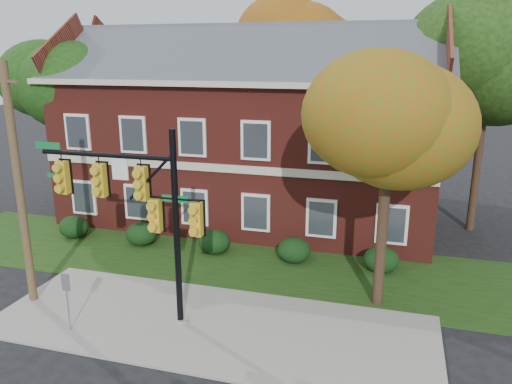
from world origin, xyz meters
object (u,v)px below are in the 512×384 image
(hedge_far_left, at_px, (74,227))
(hedge_left, at_px, (141,234))
(utility_pole, at_px, (19,187))
(sign_post, at_px, (67,293))
(tree_near_right, at_px, (398,110))
(apartment_building, at_px, (249,123))
(tree_far_rear, at_px, (306,45))
(hedge_right, at_px, (294,250))
(hedge_center, at_px, (214,242))
(hedge_far_right, at_px, (381,260))
(tree_left_rear, at_px, (66,86))
(traffic_signal, at_px, (142,205))
(tree_right_rear, at_px, (498,59))

(hedge_far_left, relative_size, hedge_left, 1.00)
(hedge_far_left, height_order, hedge_left, same)
(utility_pole, relative_size, sign_post, 4.18)
(tree_near_right, bearing_deg, utility_pole, -165.77)
(apartment_building, relative_size, tree_far_rear, 1.63)
(apartment_building, relative_size, sign_post, 9.64)
(hedge_right, bearing_deg, hedge_center, 180.00)
(hedge_far_right, height_order, tree_far_rear, tree_far_rear)
(hedge_far_right, xyz_separation_m, utility_pole, (-11.54, -5.82, 3.61))
(hedge_far_left, distance_m, hedge_left, 3.50)
(tree_near_right, relative_size, utility_pole, 1.05)
(hedge_right, xyz_separation_m, sign_post, (-5.57, -7.18, 0.80))
(hedge_far_right, height_order, tree_left_rear, tree_left_rear)
(tree_left_rear, bearing_deg, tree_far_rear, 38.97)
(tree_left_rear, relative_size, utility_pole, 1.09)
(hedge_left, distance_m, tree_left_rear, 9.69)
(sign_post, bearing_deg, hedge_right, 55.24)
(tree_left_rear, bearing_deg, apartment_building, 6.54)
(hedge_center, bearing_deg, traffic_signal, -91.23)
(traffic_signal, bearing_deg, hedge_far_left, 139.94)
(apartment_building, bearing_deg, hedge_far_right, -36.89)
(tree_near_right, bearing_deg, tree_far_rear, 110.27)
(apartment_building, bearing_deg, sign_post, -99.46)
(hedge_right, height_order, tree_far_rear, tree_far_rear)
(tree_left_rear, height_order, sign_post, tree_left_rear)
(apartment_building, distance_m, hedge_left, 7.73)
(tree_right_rear, bearing_deg, hedge_right, -141.98)
(hedge_center, height_order, tree_right_rear, tree_right_rear)
(hedge_left, xyz_separation_m, hedge_right, (7.00, 0.00, 0.00))
(apartment_building, height_order, hedge_center, apartment_building)
(tree_near_right, bearing_deg, hedge_left, 165.19)
(hedge_center, relative_size, tree_near_right, 0.16)
(hedge_center, height_order, utility_pole, utility_pole)
(hedge_far_left, height_order, utility_pole, utility_pole)
(tree_near_right, distance_m, tree_left_rear, 18.33)
(hedge_left, bearing_deg, tree_near_right, -14.81)
(tree_far_rear, xyz_separation_m, traffic_signal, (-1.47, -18.85, -4.96))
(hedge_far_left, xyz_separation_m, utility_pole, (2.46, -5.82, 3.61))
(hedge_far_right, distance_m, tree_near_right, 6.77)
(hedge_far_right, distance_m, tree_right_rear, 10.66)
(hedge_right, distance_m, tree_far_rear, 15.66)
(hedge_left, relative_size, tree_right_rear, 0.13)
(traffic_signal, xyz_separation_m, sign_post, (-1.95, -1.42, -2.56))
(hedge_far_left, height_order, hedge_far_right, same)
(hedge_left, distance_m, hedge_right, 7.00)
(apartment_building, bearing_deg, hedge_far_left, -143.11)
(tree_left_rear, relative_size, tree_right_rear, 0.84)
(tree_left_rear, bearing_deg, utility_pole, -62.47)
(traffic_signal, bearing_deg, hedge_far_right, 38.84)
(hedge_left, relative_size, sign_post, 0.72)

